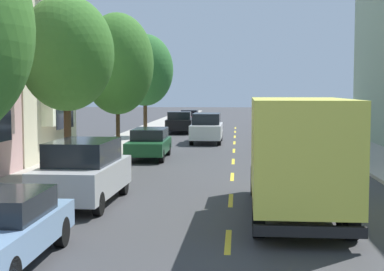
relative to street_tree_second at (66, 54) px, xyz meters
The scene contains 17 objects.
ground_plane 15.99m from the street_tree_second, 65.16° to the left, with size 160.00×160.00×0.00m, color #38383A.
sidewalk_left 12.77m from the street_tree_second, 93.39° to the left, with size 3.20×120.00×0.14m, color #A39E93.
sidewalk_right 18.57m from the street_tree_second, 41.22° to the left, with size 3.20×120.00×0.14m, color #A39E93.
lane_centerline_dashes 11.56m from the street_tree_second, 52.46° to the left, with size 0.14×47.20×0.01m.
street_tree_second is the anchor object (origin of this frame).
street_tree_third 9.62m from the street_tree_second, 90.00° to the left, with size 3.99×3.99×7.52m.
street_tree_farthest 19.25m from the street_tree_second, 90.00° to the left, with size 4.03×4.03×7.27m.
delivery_box_truck 10.76m from the street_tree_second, 37.56° to the right, with size 2.50×7.65×3.22m.
parked_hatchback_champagne 12.83m from the street_tree_second, 27.98° to the left, with size 1.85×4.05×1.50m.
parked_hatchback_burgundy 34.23m from the street_tree_second, 86.71° to the left, with size 1.86×4.05×1.50m.
parked_hatchback_charcoal 16.31m from the street_tree_second, 46.84° to the left, with size 1.81×4.03×1.50m.
parked_wagon_forest 8.15m from the street_tree_second, 72.03° to the left, with size 1.92×4.74×1.50m.
parked_suv_silver 6.63m from the street_tree_second, 68.65° to the right, with size 2.04×4.83×1.93m.
parked_wagon_red 36.33m from the street_tree_second, 72.63° to the left, with size 1.92×4.74×1.50m.
parked_pickup_black 24.84m from the street_tree_second, 85.27° to the left, with size 2.12×5.34×1.73m.
parked_suv_teal 21.59m from the street_tree_second, 59.19° to the left, with size 2.07×4.85×1.93m.
moving_white_sedan 16.74m from the street_tree_second, 73.60° to the left, with size 1.95×4.80×1.93m.
Camera 1 is at (0.20, -6.13, 3.45)m, focal length 54.88 mm.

